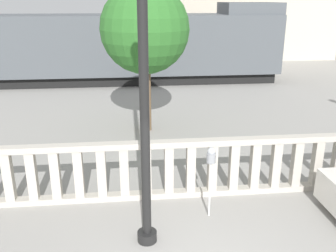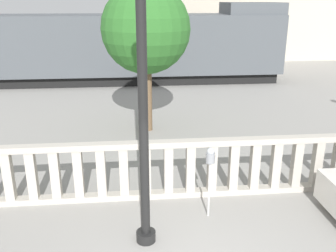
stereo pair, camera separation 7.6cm
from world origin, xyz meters
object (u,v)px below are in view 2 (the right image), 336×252
(lamppost, at_px, (142,67))
(parking_meter, at_px, (210,161))
(tree_left, at_px, (146,30))
(train_near, at_px, (79,48))
(train_far, at_px, (39,37))

(lamppost, height_order, parking_meter, lamppost)
(parking_meter, bearing_deg, tree_left, 100.45)
(train_near, xyz_separation_m, tree_left, (3.26, -8.01, 1.55))
(train_near, distance_m, tree_left, 8.79)
(train_near, bearing_deg, tree_left, -67.83)
(lamppost, bearing_deg, train_far, 106.94)
(lamppost, height_order, train_far, lamppost)
(lamppost, distance_m, tree_left, 6.39)
(train_near, relative_size, tree_left, 4.47)
(parking_meter, relative_size, train_near, 0.07)
(tree_left, bearing_deg, train_near, 112.17)
(lamppost, xyz_separation_m, train_far, (-6.75, 22.15, -1.60))
(train_far, bearing_deg, lamppost, -73.06)
(parking_meter, bearing_deg, train_far, 110.74)
(lamppost, height_order, train_near, lamppost)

